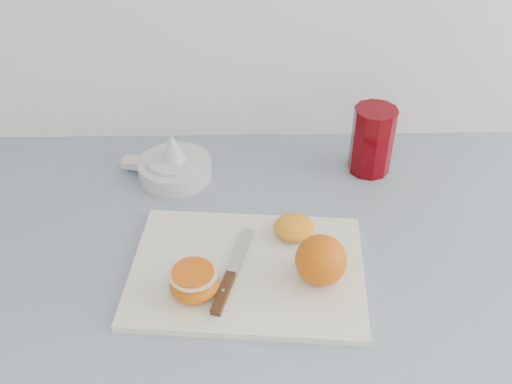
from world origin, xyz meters
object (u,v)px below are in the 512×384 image
at_px(citrus_juicer, 174,165).
at_px(red_tumbler, 372,143).
at_px(cutting_board, 247,270).
at_px(half_orange, 194,282).
at_px(counter, 273,379).

height_order(citrus_juicer, red_tumbler, red_tumbler).
bearing_deg(red_tumbler, citrus_juicer, -177.53).
distance_m(cutting_board, citrus_juicer, 0.29).
bearing_deg(half_orange, counter, 50.56).
relative_size(counter, half_orange, 34.51).
distance_m(half_orange, red_tumbler, 0.46).
bearing_deg(citrus_juicer, half_orange, -79.31).
bearing_deg(counter, red_tumbler, 42.17).
relative_size(cutting_board, citrus_juicer, 2.04).
distance_m(counter, red_tumbler, 0.56).
bearing_deg(red_tumbler, half_orange, -134.06).
bearing_deg(citrus_juicer, counter, -38.89).
bearing_deg(half_orange, red_tumbler, 45.94).
bearing_deg(cutting_board, citrus_juicer, 117.83).
bearing_deg(half_orange, cutting_board, 33.20).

